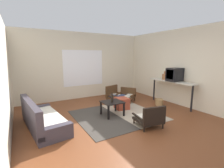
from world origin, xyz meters
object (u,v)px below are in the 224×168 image
object	(u,v)px
coffee_table	(112,104)
armchair_by_window	(115,94)
glass_bottle	(112,98)
couch	(42,120)
wicker_basket	(159,102)
armchair_striped_foreground	(150,118)
crt_television	(175,75)
ottoman_orange	(122,104)
clay_vase	(165,76)
armchair_corner	(127,95)
console_shelf	(171,84)

from	to	relation	value
coffee_table	armchair_by_window	size ratio (longest dim) A/B	0.79
coffee_table	glass_bottle	size ratio (longest dim) A/B	2.02
couch	wicker_basket	bearing A→B (deg)	-1.91
coffee_table	armchair_striped_foreground	bearing A→B (deg)	-71.54
couch	glass_bottle	world-z (taller)	couch
crt_television	wicker_basket	size ratio (longest dim) A/B	1.84
ottoman_orange	clay_vase	size ratio (longest dim) A/B	1.35
glass_bottle	clay_vase	bearing A→B (deg)	4.21
coffee_table	armchair_by_window	bearing A→B (deg)	55.96
coffee_table	armchair_corner	size ratio (longest dim) A/B	0.70
armchair_corner	glass_bottle	xyz separation A→B (m)	(-1.32, -1.13, 0.31)
glass_bottle	couch	bearing A→B (deg)	174.50
armchair_by_window	armchair_striped_foreground	world-z (taller)	armchair_by_window
wicker_basket	crt_television	bearing A→B (deg)	-37.43
armchair_by_window	console_shelf	world-z (taller)	console_shelf
armchair_striped_foreground	glass_bottle	bearing A→B (deg)	110.70
armchair_striped_foreground	crt_television	xyz separation A→B (m)	(1.94, 0.90, 0.87)
couch	ottoman_orange	bearing A→B (deg)	4.77
ottoman_orange	console_shelf	size ratio (longest dim) A/B	0.23
armchair_by_window	armchair_corner	xyz separation A→B (m)	(0.42, -0.21, -0.02)
armchair_corner	clay_vase	xyz separation A→B (m)	(1.05, -0.95, 0.77)
coffee_table	glass_bottle	distance (m)	0.22
ottoman_orange	glass_bottle	xyz separation A→B (m)	(-0.60, -0.39, 0.36)
armchair_by_window	coffee_table	bearing A→B (deg)	-124.04
clay_vase	glass_bottle	world-z (taller)	clay_vase
armchair_corner	console_shelf	bearing A→B (deg)	-49.85
armchair_by_window	glass_bottle	bearing A→B (deg)	-124.11
console_shelf	wicker_basket	world-z (taller)	console_shelf
crt_television	glass_bottle	world-z (taller)	crt_television
crt_television	coffee_table	bearing A→B (deg)	173.24
armchair_by_window	armchair_corner	bearing A→B (deg)	-26.68
coffee_table	console_shelf	distance (m)	2.39
glass_bottle	wicker_basket	xyz separation A→B (m)	(2.00, 0.05, -0.43)
crt_television	wicker_basket	distance (m)	1.11
coffee_table	armchair_corner	bearing A→B (deg)	39.99
crt_television	clay_vase	bearing A→B (deg)	89.55
ottoman_orange	wicker_basket	world-z (taller)	ottoman_orange
armchair_striped_foreground	console_shelf	xyz separation A→B (m)	(1.95, 1.01, 0.54)
couch	clay_vase	bearing A→B (deg)	-0.11
console_shelf	crt_television	distance (m)	0.35
armchair_corner	glass_bottle	size ratio (longest dim) A/B	2.87
coffee_table	console_shelf	xyz separation A→B (m)	(2.34, -0.17, 0.45)
ottoman_orange	wicker_basket	xyz separation A→B (m)	(1.40, -0.34, -0.07)
armchair_by_window	crt_television	size ratio (longest dim) A/B	1.49
wicker_basket	couch	bearing A→B (deg)	178.09
ottoman_orange	wicker_basket	bearing A→B (deg)	-13.65
armchair_by_window	wicker_basket	size ratio (longest dim) A/B	2.75
console_shelf	couch	bearing A→B (deg)	175.96
armchair_striped_foreground	wicker_basket	world-z (taller)	armchair_striped_foreground
armchair_striped_foreground	wicker_basket	size ratio (longest dim) A/B	2.55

